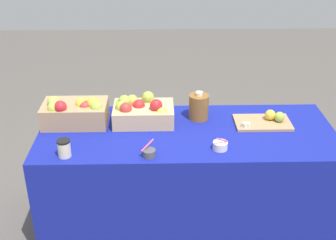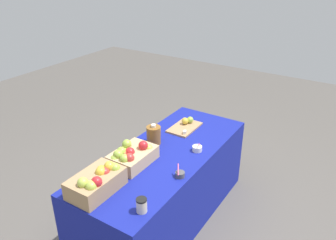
{
  "view_description": "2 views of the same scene",
  "coord_description": "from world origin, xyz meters",
  "px_view_note": "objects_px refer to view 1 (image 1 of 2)",
  "views": [
    {
      "loc": [
        -0.18,
        -2.5,
        2.11
      ],
      "look_at": [
        -0.12,
        -0.01,
        0.82
      ],
      "focal_mm": 47.58,
      "sensor_mm": 36.0,
      "label": 1
    },
    {
      "loc": [
        -2.16,
        -1.42,
        2.32
      ],
      "look_at": [
        0.17,
        0.08,
        0.97
      ],
      "focal_mm": 36.23,
      "sensor_mm": 36.0,
      "label": 2
    }
  ],
  "objects_px": {
    "cutting_board_front": "(266,121)",
    "apple_crate_middle": "(141,111)",
    "sample_bowl_mid": "(149,153)",
    "cider_jug": "(199,107)",
    "sample_bowl_near": "(220,145)",
    "coffee_cup": "(64,148)",
    "apple_crate_left": "(75,112)"
  },
  "relations": [
    {
      "from": "cutting_board_front",
      "to": "apple_crate_middle",
      "type": "bearing_deg",
      "value": 176.62
    },
    {
      "from": "sample_bowl_mid",
      "to": "cider_jug",
      "type": "bearing_deg",
      "value": 55.7
    },
    {
      "from": "cutting_board_front",
      "to": "sample_bowl_mid",
      "type": "height_order",
      "value": "sample_bowl_mid"
    },
    {
      "from": "cutting_board_front",
      "to": "sample_bowl_near",
      "type": "height_order",
      "value": "sample_bowl_near"
    },
    {
      "from": "sample_bowl_mid",
      "to": "coffee_cup",
      "type": "xyz_separation_m",
      "value": [
        -0.49,
        0.01,
        0.03
      ]
    },
    {
      "from": "cutting_board_front",
      "to": "sample_bowl_mid",
      "type": "distance_m",
      "value": 0.86
    },
    {
      "from": "sample_bowl_near",
      "to": "cider_jug",
      "type": "xyz_separation_m",
      "value": [
        -0.1,
        0.41,
        0.06
      ]
    },
    {
      "from": "apple_crate_left",
      "to": "sample_bowl_mid",
      "type": "height_order",
      "value": "apple_crate_left"
    },
    {
      "from": "cutting_board_front",
      "to": "coffee_cup",
      "type": "relative_size",
      "value": 3.45
    },
    {
      "from": "apple_crate_middle",
      "to": "cider_jug",
      "type": "height_order",
      "value": "cider_jug"
    },
    {
      "from": "cider_jug",
      "to": "coffee_cup",
      "type": "relative_size",
      "value": 1.83
    },
    {
      "from": "sample_bowl_mid",
      "to": "coffee_cup",
      "type": "bearing_deg",
      "value": 178.45
    },
    {
      "from": "coffee_cup",
      "to": "apple_crate_left",
      "type": "bearing_deg",
      "value": 89.58
    },
    {
      "from": "apple_crate_left",
      "to": "sample_bowl_mid",
      "type": "relative_size",
      "value": 4.2
    },
    {
      "from": "cutting_board_front",
      "to": "sample_bowl_near",
      "type": "bearing_deg",
      "value": -137.0
    },
    {
      "from": "cutting_board_front",
      "to": "sample_bowl_mid",
      "type": "relative_size",
      "value": 3.68
    },
    {
      "from": "cutting_board_front",
      "to": "coffee_cup",
      "type": "bearing_deg",
      "value": -163.21
    },
    {
      "from": "cutting_board_front",
      "to": "cider_jug",
      "type": "distance_m",
      "value": 0.45
    },
    {
      "from": "cider_jug",
      "to": "apple_crate_middle",
      "type": "bearing_deg",
      "value": -174.1
    },
    {
      "from": "apple_crate_left",
      "to": "cutting_board_front",
      "type": "relative_size",
      "value": 1.14
    },
    {
      "from": "cutting_board_front",
      "to": "sample_bowl_near",
      "type": "relative_size",
      "value": 3.77
    },
    {
      "from": "apple_crate_left",
      "to": "apple_crate_middle",
      "type": "xyz_separation_m",
      "value": [
        0.43,
        0.02,
        -0.01
      ]
    },
    {
      "from": "apple_crate_middle",
      "to": "sample_bowl_mid",
      "type": "height_order",
      "value": "apple_crate_middle"
    },
    {
      "from": "apple_crate_middle",
      "to": "cider_jug",
      "type": "distance_m",
      "value": 0.39
    },
    {
      "from": "sample_bowl_near",
      "to": "coffee_cup",
      "type": "relative_size",
      "value": 0.92
    },
    {
      "from": "sample_bowl_mid",
      "to": "coffee_cup",
      "type": "relative_size",
      "value": 0.94
    },
    {
      "from": "apple_crate_left",
      "to": "sample_bowl_near",
      "type": "bearing_deg",
      "value": -20.93
    },
    {
      "from": "coffee_cup",
      "to": "sample_bowl_mid",
      "type": "bearing_deg",
      "value": -1.55
    },
    {
      "from": "sample_bowl_mid",
      "to": "sample_bowl_near",
      "type": "bearing_deg",
      "value": 9.67
    },
    {
      "from": "apple_crate_left",
      "to": "cider_jug",
      "type": "height_order",
      "value": "apple_crate_left"
    },
    {
      "from": "sample_bowl_near",
      "to": "cider_jug",
      "type": "distance_m",
      "value": 0.42
    },
    {
      "from": "cider_jug",
      "to": "sample_bowl_near",
      "type": "bearing_deg",
      "value": -76.83
    }
  ]
}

